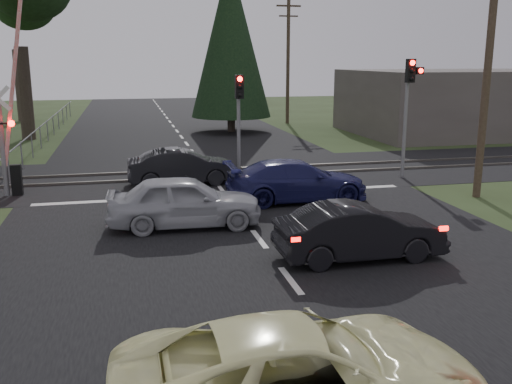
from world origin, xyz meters
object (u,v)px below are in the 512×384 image
object	(u,v)px
cream_coupe	(301,373)
dark_car_far	(182,167)
dark_hatchback	(360,232)
blue_sedan	(297,181)
utility_pole_mid	(288,59)
crossing_signal	(9,138)
utility_pole_near	(489,58)
utility_pole_far	(228,59)
silver_car	(184,201)
traffic_signal_right	(409,95)
traffic_signal_center	(239,109)

from	to	relation	value
cream_coupe	dark_car_far	xyz separation A→B (m)	(-0.05, 15.05, -0.01)
dark_hatchback	blue_sedan	xyz separation A→B (m)	(0.20, 5.83, 0.03)
utility_pole_mid	dark_car_far	world-z (taller)	utility_pole_mid
blue_sedan	dark_car_far	world-z (taller)	blue_sedan
utility_pole_mid	blue_sedan	distance (m)	24.34
crossing_signal	utility_pole_near	size ratio (longest dim) A/B	0.77
utility_pole_far	dark_car_far	bearing A→B (deg)	-102.37
utility_pole_near	blue_sedan	size ratio (longest dim) A/B	1.88
crossing_signal	dark_hatchback	bearing A→B (deg)	-43.47
utility_pole_far	silver_car	world-z (taller)	utility_pole_far
dark_car_far	dark_hatchback	bearing A→B (deg)	-161.25
utility_pole_far	utility_pole_near	bearing A→B (deg)	-90.00
utility_pole_mid	silver_car	size ratio (longest dim) A/B	2.06
utility_pole_mid	silver_car	xyz separation A→B (m)	(-10.30, -25.37, -3.98)
utility_pole_near	dark_car_far	size ratio (longest dim) A/B	2.19
utility_pole_far	dark_car_far	size ratio (longest dim) A/B	2.19
traffic_signal_right	blue_sedan	size ratio (longest dim) A/B	0.98
utility_pole_mid	silver_car	distance (m)	27.67
blue_sedan	traffic_signal_right	bearing A→B (deg)	-63.40
utility_pole_near	silver_car	world-z (taller)	utility_pole_near
crossing_signal	utility_pole_mid	size ratio (longest dim) A/B	0.77
crossing_signal	traffic_signal_right	world-z (taller)	crossing_signal
traffic_signal_right	utility_pole_near	size ratio (longest dim) A/B	0.52
utility_pole_mid	dark_car_far	distance (m)	22.35
traffic_signal_right	blue_sedan	bearing A→B (deg)	-153.76
crossing_signal	cream_coupe	xyz separation A→B (m)	(6.02, -14.51, -1.37)
crossing_signal	utility_pole_mid	distance (m)	25.78
dark_hatchback	utility_pole_far	bearing A→B (deg)	-7.50
utility_pole_near	cream_coupe	bearing A→B (deg)	-132.27
cream_coupe	dark_hatchback	bearing A→B (deg)	-29.87
cream_coupe	utility_pole_mid	bearing A→B (deg)	-16.00
traffic_signal_center	utility_pole_mid	distance (m)	20.82
traffic_signal_center	dark_hatchback	world-z (taller)	traffic_signal_center
utility_pole_mid	dark_hatchback	size ratio (longest dim) A/B	2.23
traffic_signal_right	blue_sedan	distance (m)	6.52
crossing_signal	silver_car	xyz separation A→B (m)	(5.47, -5.15, -1.31)
traffic_signal_right	cream_coupe	size ratio (longest dim) A/B	0.95
utility_pole_far	blue_sedan	xyz separation A→B (m)	(-6.31, -48.17, -4.03)
utility_pole_mid	utility_pole_far	bearing A→B (deg)	90.00
traffic_signal_right	dark_hatchback	size ratio (longest dim) A/B	1.16
dark_hatchback	silver_car	bearing A→B (deg)	45.64
utility_pole_far	blue_sedan	distance (m)	48.74
blue_sedan	utility_pole_near	bearing A→B (deg)	-97.19
crossing_signal	traffic_signal_right	size ratio (longest dim) A/B	1.48
blue_sedan	cream_coupe	bearing A→B (deg)	163.76
utility_pole_far	traffic_signal_center	bearing A→B (deg)	-99.60
traffic_signal_right	utility_pole_mid	distance (m)	20.60
traffic_signal_right	utility_pole_mid	xyz separation A→B (m)	(0.95, 20.53, 1.41)
dark_hatchback	silver_car	distance (m)	5.26
traffic_signal_right	traffic_signal_center	world-z (taller)	traffic_signal_right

